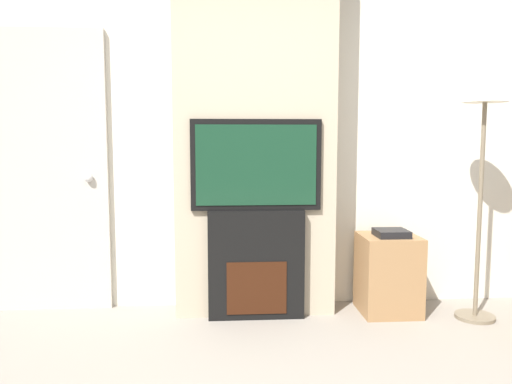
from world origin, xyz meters
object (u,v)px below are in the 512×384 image
at_px(fireplace, 256,264).
at_px(floor_lamp, 483,143).
at_px(television, 256,165).
at_px(media_stand, 388,273).

distance_m(fireplace, floor_lamp, 1.77).
relative_size(television, floor_lamp, 0.56).
bearing_deg(floor_lamp, fireplace, 175.08).
distance_m(fireplace, media_stand, 0.97).
height_order(fireplace, television, television).
bearing_deg(media_stand, television, -177.94).
height_order(floor_lamp, media_stand, floor_lamp).
distance_m(floor_lamp, media_stand, 1.12).
relative_size(fireplace, television, 0.86).
bearing_deg(fireplace, floor_lamp, -4.92).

